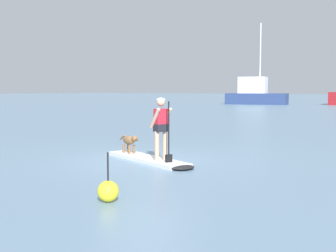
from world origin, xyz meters
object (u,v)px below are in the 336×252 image
paddleboard (152,160)px  moored_boat_starboard (255,94)px  dog (130,141)px  marker_buoy (108,191)px  person_paddler (161,125)px

paddleboard → moored_boat_starboard: moored_boat_starboard is taller
dog → moored_boat_starboard: bearing=109.9°
dog → moored_boat_starboard: moored_boat_starboard is taller
dog → moored_boat_starboard: (-16.40, 45.34, 0.95)m
paddleboard → marker_buoy: size_ratio=3.97×
dog → person_paddler: bearing=-18.3°
moored_boat_starboard → person_paddler: bearing=-68.6°
dog → marker_buoy: size_ratio=1.12×
moored_boat_starboard → dog: bearing=-70.1°
marker_buoy → dog: bearing=126.7°
dog → moored_boat_starboard: 48.23m
dog → moored_boat_starboard: size_ratio=0.09×
moored_boat_starboard → marker_buoy: 53.19m
person_paddler → dog: size_ratio=1.69×
paddleboard → dog: bearing=161.7°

